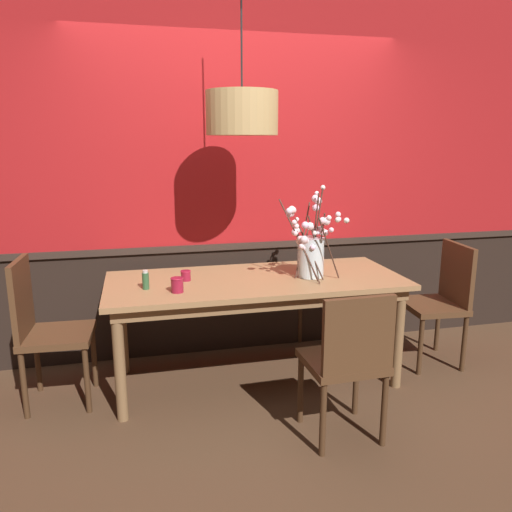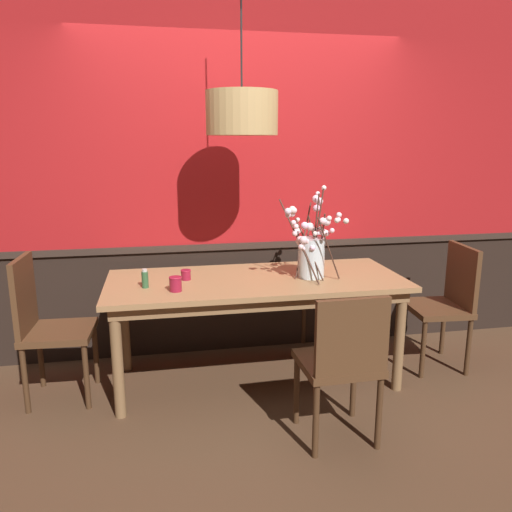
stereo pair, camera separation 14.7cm
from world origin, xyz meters
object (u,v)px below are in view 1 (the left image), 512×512
candle_holder_nearer_center (177,285)px  vase_with_blossoms (311,251)px  candle_holder_nearer_edge (186,275)px  chair_far_side_right (272,278)px  chair_head_west_end (44,325)px  pendant_lamp (242,113)px  dining_table (256,289)px  condiment_bottle (146,280)px  chair_near_side_right (348,357)px  chair_head_east_end (442,297)px  chair_far_side_left (204,283)px

candle_holder_nearer_center → vase_with_blossoms: bearing=9.6°
candle_holder_nearer_edge → chair_far_side_right: bearing=43.6°
chair_head_west_end → pendant_lamp: 1.88m
dining_table → vase_with_blossoms: bearing=-7.2°
pendant_lamp → chair_far_side_right: bearing=62.5°
chair_far_side_right → vase_with_blossoms: size_ratio=1.39×
condiment_bottle → pendant_lamp: bearing=7.0°
chair_head_west_end → chair_near_side_right: chair_head_west_end is taller
dining_table → candle_holder_nearer_center: 0.61m
chair_near_side_right → vase_with_blossoms: bearing=86.1°
vase_with_blossoms → condiment_bottle: bearing=-178.0°
chair_head_east_end → pendant_lamp: bearing=179.0°
chair_near_side_right → vase_with_blossoms: 0.93m
candle_holder_nearer_edge → condiment_bottle: condiment_bottle is taller
chair_head_east_end → candle_holder_nearer_edge: (-1.95, 0.09, 0.27)m
chair_far_side_left → candle_holder_nearer_center: chair_far_side_left is taller
chair_head_west_end → condiment_bottle: (0.66, -0.08, 0.28)m
candle_holder_nearer_edge → pendant_lamp: bearing=-8.7°
vase_with_blossoms → candle_holder_nearer_edge: size_ratio=8.80×
dining_table → candle_holder_nearer_center: (-0.56, -0.21, 0.13)m
chair_far_side_right → pendant_lamp: bearing=-117.5°
dining_table → pendant_lamp: (-0.09, -0.01, 1.19)m
candle_holder_nearer_edge → pendant_lamp: 1.15m
chair_far_side_right → chair_near_side_right: (-0.02, -1.71, 0.00)m
dining_table → pendant_lamp: pendant_lamp is taller
chair_near_side_right → chair_far_side_left: bearing=108.5°
vase_with_blossoms → candle_holder_nearer_edge: (-0.87, 0.10, -0.15)m
chair_head_west_end → pendant_lamp: size_ratio=0.87×
chair_head_west_end → candle_holder_nearer_center: size_ratio=10.28×
chair_far_side_right → dining_table: bearing=-112.4°
chair_near_side_right → vase_with_blossoms: size_ratio=1.42×
chair_far_side_left → condiment_bottle: chair_far_side_left is taller
candle_holder_nearer_center → pendant_lamp: 1.18m
dining_table → candle_holder_nearer_center: bearing=-159.8°
candle_holder_nearer_center → candle_holder_nearer_edge: (0.08, 0.26, -0.01)m
chair_head_east_end → condiment_bottle: size_ratio=7.50×
chair_far_side_left → condiment_bottle: bearing=-117.5°
chair_far_side_left → candle_holder_nearer_center: size_ratio=9.56×
chair_head_east_end → dining_table: bearing=178.6°
chair_far_side_right → candle_holder_nearer_center: (-0.91, -1.05, 0.30)m
vase_with_blossoms → candle_holder_nearer_edge: vase_with_blossoms is taller
chair_far_side_right → chair_near_side_right: chair_near_side_right is taller
vase_with_blossoms → condiment_bottle: vase_with_blossoms is taller
vase_with_blossoms → chair_far_side_left: bearing=124.7°
chair_far_side_left → vase_with_blossoms: vase_with_blossoms is taller
chair_head_east_end → chair_far_side_right: bearing=141.8°
chair_head_west_end → pendant_lamp: pendant_lamp is taller
chair_head_west_end → vase_with_blossoms: (1.79, -0.04, 0.41)m
candle_holder_nearer_center → condiment_bottle: condiment_bottle is taller
chair_head_east_end → chair_near_side_right: 1.41m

